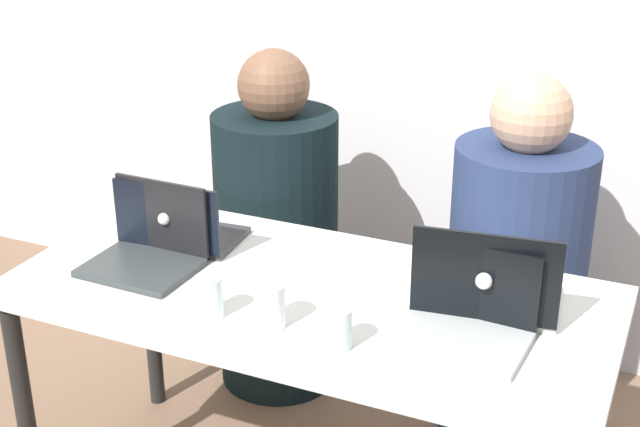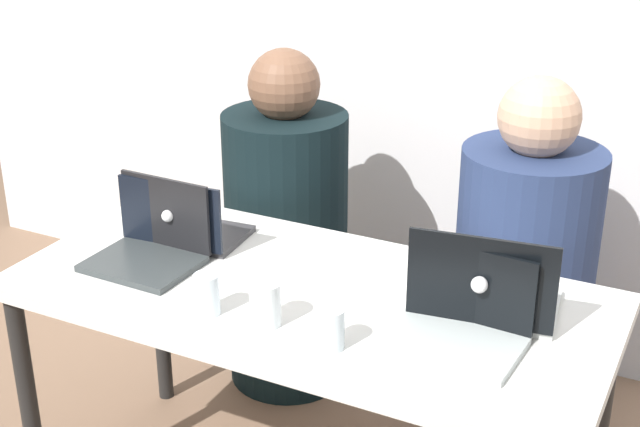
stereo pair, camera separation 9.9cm
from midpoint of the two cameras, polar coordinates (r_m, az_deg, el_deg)
The scene contains 11 objects.
back_wall at distance 3.15m, azimuth 7.49°, elevation 12.21°, with size 4.50×0.10×2.40m, color silver.
desk at distance 2.29m, azimuth -1.97°, elevation -6.43°, with size 1.52×0.70×0.73m.
person_on_left at distance 3.01m, azimuth -3.72°, elevation -1.81°, with size 0.44×0.44×1.18m.
person_on_right at distance 2.76m, azimuth 11.35°, elevation -4.61°, with size 0.45×0.45×1.19m.
laptop_front_left at distance 2.41m, azimuth -12.11°, elevation -2.24°, with size 0.29×0.25×0.21m.
laptop_back_right at distance 2.16m, azimuth 9.31°, elevation -4.98°, with size 0.37×0.29×0.23m.
laptop_front_right at distance 2.05m, azimuth 7.84°, elevation -6.73°, with size 0.32×0.24×0.20m.
laptop_back_left at distance 2.51m, azimuth -10.09°, elevation -1.02°, with size 0.33×0.25×0.20m.
water_glass_center at distance 2.08m, azimuth -4.58°, elevation -6.05°, with size 0.07×0.07×0.11m.
water_glass_left at distance 2.14m, azimuth -8.36°, elevation -5.47°, with size 0.06×0.06×0.10m.
water_glass_right at distance 1.99m, azimuth -0.28°, elevation -7.52°, with size 0.06×0.06×0.10m.
Camera 1 is at (0.83, -1.81, 1.80)m, focal length 50.00 mm.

